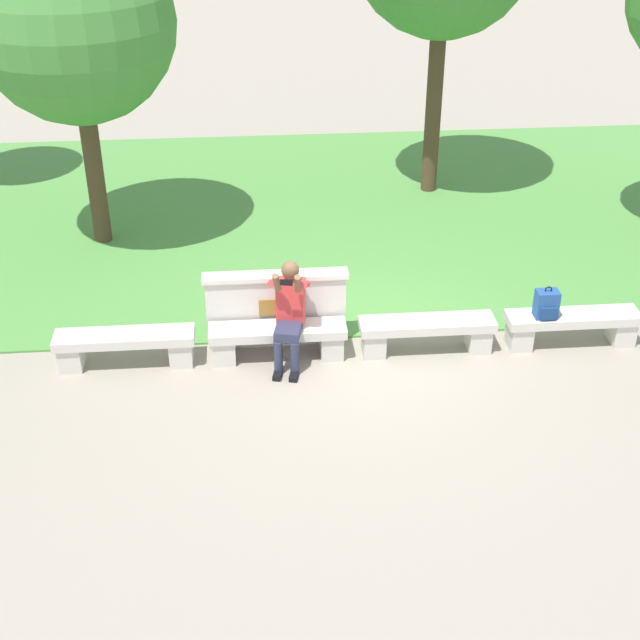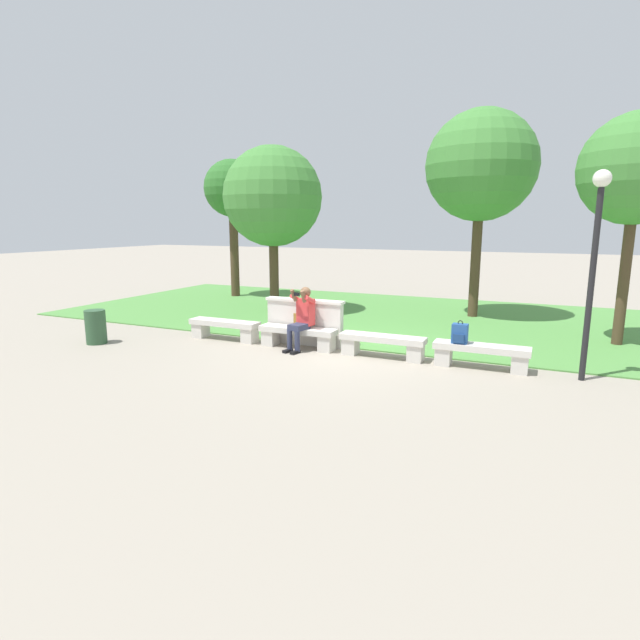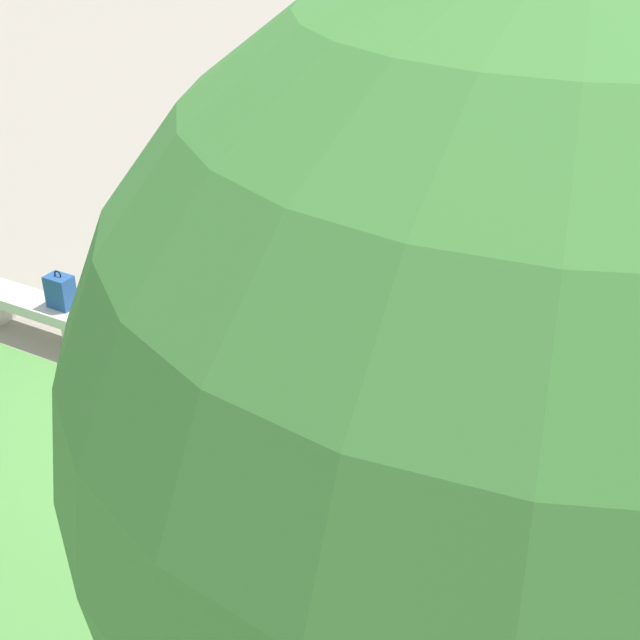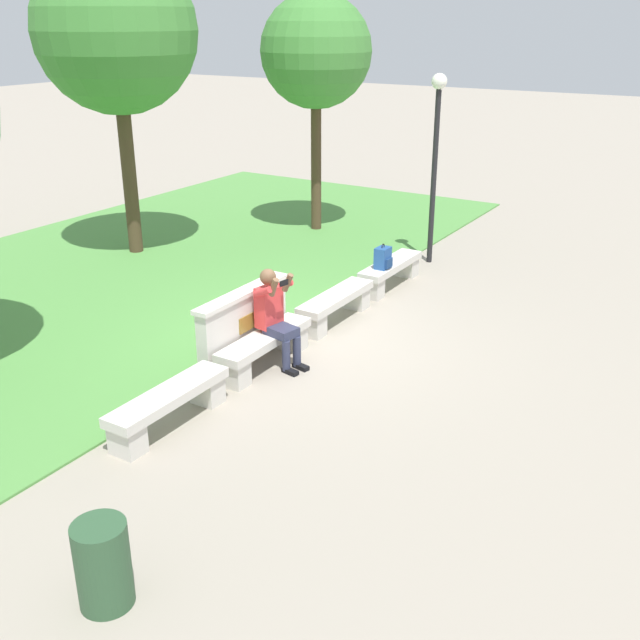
% 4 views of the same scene
% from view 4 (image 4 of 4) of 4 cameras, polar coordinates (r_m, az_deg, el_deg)
% --- Properties ---
extents(ground_plane, '(80.00, 80.00, 0.00)m').
position_cam_4_polar(ground_plane, '(10.87, -1.31, -1.67)').
color(ground_plane, gray).
extents(grass_strip, '(19.34, 8.00, 0.03)m').
position_cam_4_polar(grass_strip, '(13.59, -17.05, 2.38)').
color(grass_strip, '#518E42').
rests_on(grass_strip, ground).
extents(bench_main, '(1.70, 0.40, 0.45)m').
position_cam_4_polar(bench_main, '(8.75, -11.42, -6.25)').
color(bench_main, beige).
rests_on(bench_main, ground).
extents(bench_near, '(1.70, 0.40, 0.45)m').
position_cam_4_polar(bench_near, '(10.04, -4.23, -1.99)').
color(bench_near, beige).
rests_on(bench_near, ground).
extents(bench_mid, '(1.70, 0.40, 0.45)m').
position_cam_4_polar(bench_mid, '(11.50, 1.21, 1.28)').
color(bench_mid, beige).
rests_on(bench_mid, ground).
extents(bench_far, '(1.70, 0.40, 0.45)m').
position_cam_4_polar(bench_far, '(13.06, 5.40, 3.78)').
color(bench_far, beige).
rests_on(bench_far, ground).
extents(backrest_wall_with_plaque, '(1.81, 0.24, 1.01)m').
position_cam_4_polar(backrest_wall_with_plaque, '(10.14, -5.82, -0.42)').
color(backrest_wall_with_plaque, beige).
rests_on(backrest_wall_with_plaque, ground).
extents(person_photographer, '(0.52, 0.77, 1.32)m').
position_cam_4_polar(person_photographer, '(9.94, -3.45, 0.55)').
color(person_photographer, black).
rests_on(person_photographer, ground).
extents(backpack, '(0.28, 0.24, 0.43)m').
position_cam_4_polar(backpack, '(12.60, 4.84, 4.71)').
color(backpack, '#234C8C').
rests_on(backpack, bench_far).
extents(tree_behind_wall, '(2.28, 2.28, 4.86)m').
position_cam_4_polar(tree_behind_wall, '(16.09, -0.31, 19.71)').
color(tree_behind_wall, '#4C3826').
rests_on(tree_behind_wall, ground).
extents(tree_right_background, '(2.96, 2.96, 5.63)m').
position_cam_4_polar(tree_right_background, '(14.83, -15.32, 20.43)').
color(tree_right_background, '#4C3826').
rests_on(tree_right_background, ground).
extents(trash_bin, '(0.44, 0.44, 0.75)m').
position_cam_4_polar(trash_bin, '(6.45, -16.20, -17.46)').
color(trash_bin, '#2D5133').
rests_on(trash_bin, ground).
extents(lamp_post, '(0.28, 0.28, 3.46)m').
position_cam_4_polar(lamp_post, '(14.06, 8.83, 13.36)').
color(lamp_post, black).
rests_on(lamp_post, ground).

